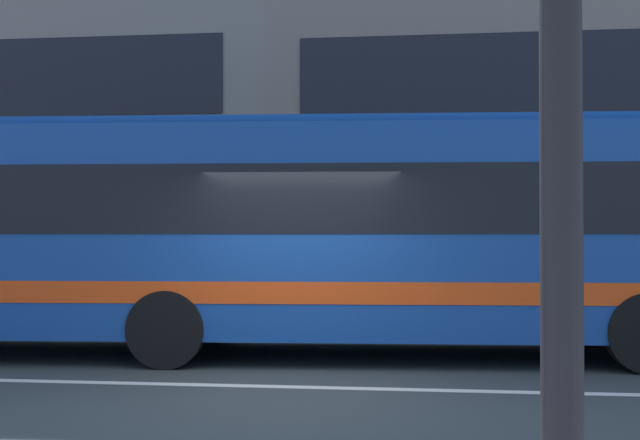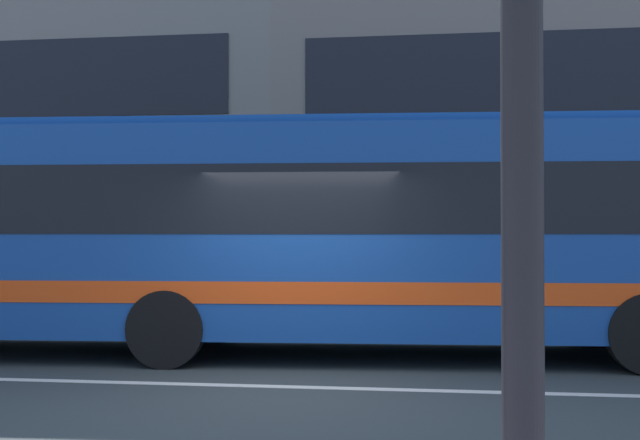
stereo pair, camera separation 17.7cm
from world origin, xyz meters
name	(u,v)px [view 2 (the right image)]	position (x,y,z in m)	size (l,w,h in m)	color
ground_plane	(286,387)	(0.00, 0.00, 0.00)	(160.00, 160.00, 0.00)	#343C3C
lane_centre_line	(286,387)	(0.00, 0.00, 0.00)	(60.00, 0.16, 0.01)	silver
hedge_row_far	(449,302)	(1.99, 5.70, 0.47)	(15.14, 1.10, 0.95)	#306136
transit_bus	(242,228)	(-1.02, 2.20, 1.80)	(12.58, 3.22, 3.26)	#174491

